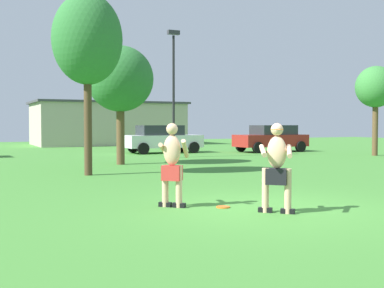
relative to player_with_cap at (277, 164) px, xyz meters
The scene contains 11 objects.
ground_plane 1.05m from the player_with_cap, 79.71° to the left, with size 80.00×80.00×0.00m, color #428433.
player_with_cap is the anchor object (origin of this frame).
player_in_red 2.08m from the player_with_cap, 136.24° to the left, with size 0.72×0.84×1.68m.
frisbee 1.45m from the player_with_cap, 122.93° to the left, with size 0.27×0.27×0.03m, color orange.
car_white_near_post 19.35m from the player_with_cap, 74.60° to the left, with size 4.32×2.06×1.58m.
car_red_far_end 20.52m from the player_with_cap, 56.07° to the left, with size 4.34×2.09×1.58m.
lamp_post 15.73m from the player_with_cap, 74.11° to the left, with size 0.60×0.24×6.23m.
outbuilding_behind_lot 31.87m from the player_with_cap, 80.13° to the left, with size 11.69×6.79×3.39m.
tree_left_field 9.09m from the player_with_cap, 100.74° to the left, with size 2.25×2.25×5.84m.
tree_behind_players 12.25m from the player_with_cap, 86.96° to the left, with size 2.71×2.71×4.84m.
tree_near_building 18.70m from the player_with_cap, 39.35° to the left, with size 2.08×2.08×4.67m.
Camera 1 is at (-5.43, -8.17, 1.67)m, focal length 46.56 mm.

